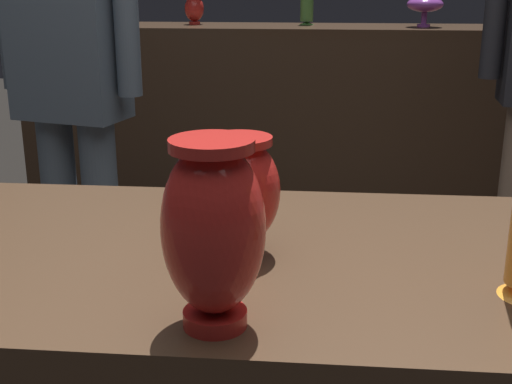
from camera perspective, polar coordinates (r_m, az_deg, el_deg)
The scene contains 8 objects.
back_display_shelf at distance 3.28m, azimuth 3.99°, elevation 4.94°, with size 2.60×0.40×0.99m.
vase_centerpiece at distance 1.05m, azimuth -1.37°, elevation 0.09°, with size 0.12×0.12×0.19m.
vase_left_accent at distance 0.82m, azimuth -3.56°, elevation -3.07°, with size 0.13×0.13×0.24m.
shelf_vase_left at distance 3.30m, azimuth -5.15°, elevation 14.92°, with size 0.09×0.09×0.13m.
shelf_vase_far_left at distance 3.33m, azimuth -14.60°, elevation 14.48°, with size 0.12×0.12×0.22m.
shelf_vase_center at distance 3.28m, azimuth 4.25°, elevation 15.34°, with size 0.07×0.07×0.20m.
shelf_vase_right at distance 3.21m, azimuth 13.85°, elevation 14.82°, with size 0.16×0.16×0.13m.
visitor_near_left at distance 2.13m, azimuth -15.22°, elevation 10.04°, with size 0.46×0.26×1.63m.
Camera 1 is at (0.07, -1.00, 1.22)m, focal length 48.21 mm.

